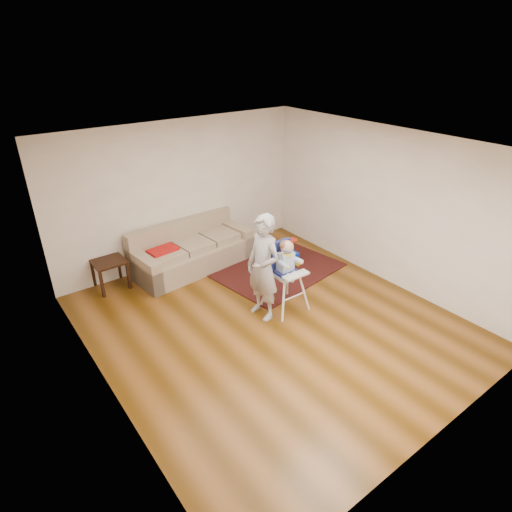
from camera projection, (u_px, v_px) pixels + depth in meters
ground at (271, 322)px, 6.65m from camera, size 5.50×5.50×0.00m
room_envelope at (251, 199)px, 6.16m from camera, size 5.04×5.52×2.72m
sofa at (192, 247)px, 8.04m from camera, size 2.34×1.14×0.87m
side_table at (110, 274)px, 7.48m from camera, size 0.53×0.53×0.53m
area_rug at (277, 269)px, 8.15m from camera, size 2.44×1.97×0.02m
ride_on_toy at (286, 253)px, 8.17m from camera, size 0.48×0.35×0.51m
toy_ball at (262, 282)px, 7.58m from camera, size 0.14×0.14×0.14m
high_chair at (286, 276)px, 6.75m from camera, size 0.57×0.57×1.22m
adult at (263, 268)px, 6.45m from camera, size 0.46×0.65×1.70m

